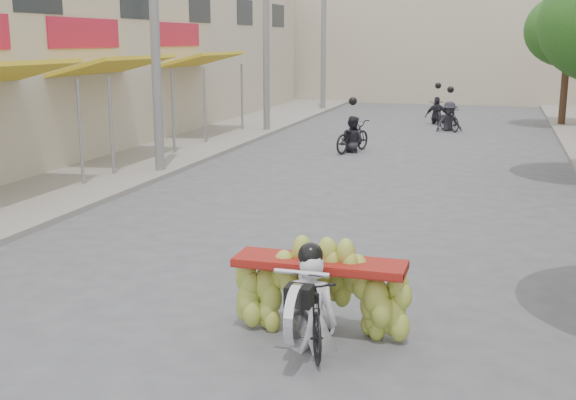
{
  "coord_description": "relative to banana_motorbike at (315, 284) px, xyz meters",
  "views": [
    {
      "loc": [
        2.96,
        -4.78,
        3.42
      ],
      "look_at": [
        0.04,
        5.23,
        1.1
      ],
      "focal_mm": 45.0,
      "sensor_mm": 36.0,
      "label": 1
    }
  ],
  "objects": [
    {
      "name": "utility_pole_back",
      "position": [
        -6.47,
        27.2,
        3.32
      ],
      "size": [
        0.6,
        0.24,
        8.0
      ],
      "color": "slate",
      "rests_on": "ground"
    },
    {
      "name": "sidewalk_left",
      "position": [
        -8.07,
        12.2,
        -0.64
      ],
      "size": [
        4.0,
        60.0,
        0.12
      ],
      "primitive_type": "cube",
      "color": "gray",
      "rests_on": "ground"
    },
    {
      "name": "far_building",
      "position": [
        -1.07,
        35.2,
        2.8
      ],
      "size": [
        20.0,
        6.0,
        7.0
      ],
      "primitive_type": "cube",
      "color": "#B9AC92",
      "rests_on": "ground"
    },
    {
      "name": "bg_motorbike_a",
      "position": [
        -2.43,
        14.35,
        0.03
      ],
      "size": [
        1.18,
        1.85,
        1.95
      ],
      "color": "black",
      "rests_on": "ground"
    },
    {
      "name": "utility_pole_far",
      "position": [
        -6.47,
        18.2,
        3.32
      ],
      "size": [
        0.6,
        0.24,
        8.0
      ],
      "color": "slate",
      "rests_on": "ground"
    },
    {
      "name": "bg_motorbike_b",
      "position": [
        0.09,
        20.54,
        0.17
      ],
      "size": [
        1.19,
        1.54,
        1.95
      ],
      "color": "black",
      "rests_on": "ground"
    },
    {
      "name": "utility_pole_mid",
      "position": [
        -6.47,
        9.2,
        3.32
      ],
      "size": [
        0.6,
        0.24,
        8.0
      ],
      "color": "slate",
      "rests_on": "ground"
    },
    {
      "name": "bg_motorbike_c",
      "position": [
        -0.57,
        22.86,
        0.1
      ],
      "size": [
        1.05,
        1.67,
        1.95
      ],
      "color": "black",
      "rests_on": "ground"
    },
    {
      "name": "street_tree_far",
      "position": [
        4.33,
        23.2,
        3.08
      ],
      "size": [
        3.4,
        3.4,
        5.25
      ],
      "color": "#3A2719",
      "rests_on": "ground"
    },
    {
      "name": "banana_motorbike",
      "position": [
        0.0,
        0.0,
        0.0
      ],
      "size": [
        2.2,
        1.78,
        2.09
      ],
      "color": "black",
      "rests_on": "ground"
    }
  ]
}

